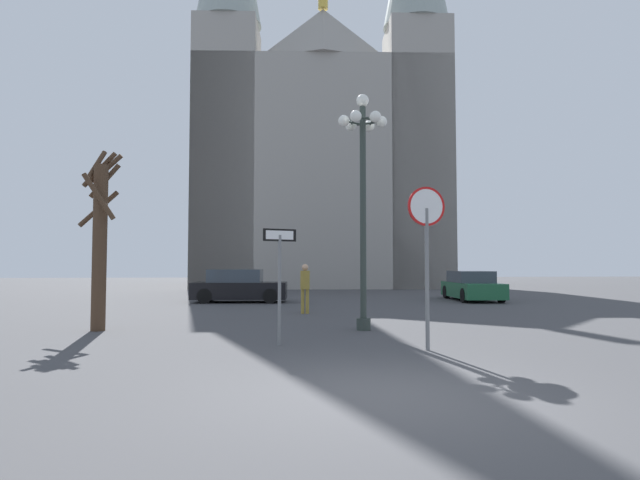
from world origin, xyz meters
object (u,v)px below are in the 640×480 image
Objects in this scene: stop_sign at (427,235)px; one_way_arrow_sign at (280,269)px; bare_tree at (100,236)px; parked_car_far_green at (472,286)px; street_lamp at (363,177)px; parked_car_near_black at (239,287)px; cathedral at (321,155)px; pedestrian_walking at (305,284)px.

stop_sign reaches higher than one_way_arrow_sign.
stop_sign is 3.07m from one_way_arrow_sign.
parked_car_far_green is (13.59, 9.62, -1.73)m from bare_tree.
parked_car_near_black is at bearing 111.38° from street_lamp.
stop_sign is 0.53× the size of street_lamp.
parked_car_far_green is (6.16, 13.20, -1.59)m from stop_sign.
one_way_arrow_sign is (-2.87, 0.87, -0.67)m from stop_sign.
bare_tree is 1.10× the size of parked_car_near_black.
bare_tree is 9.94m from parked_car_near_black.
cathedral is 7.68× the size of parked_car_far_green.
street_lamp is (2.15, 2.20, 2.35)m from one_way_arrow_sign.
cathedral is 5.43× the size of street_lamp.
pedestrian_walking is (0.91, 6.63, -0.55)m from one_way_arrow_sign.
stop_sign is 7.85m from pedestrian_walking.
parked_car_far_green is at bearing 1.28° from parked_car_near_black.
bare_tree reaches higher than stop_sign.
one_way_arrow_sign is at bearing -126.23° from parked_car_far_green.
parked_car_near_black is (2.83, 9.38, -1.70)m from bare_tree.
bare_tree is at bearing 154.27° from stop_sign.
cathedral is at bearing 88.87° from stop_sign.
street_lamp is at bearing -92.82° from cathedral.
pedestrian_walking is at bearing 104.68° from stop_sign.
cathedral is 13.70× the size of one_way_arrow_sign.
street_lamp is 12.68m from parked_car_far_green.
parked_car_far_green is at bearing -71.29° from cathedral.
pedestrian_walking is at bearing -64.23° from parked_car_near_black.
cathedral is 10.33× the size of stop_sign.
parked_car_far_green is (10.76, 0.24, -0.04)m from parked_car_near_black.
cathedral is 30.30m from one_way_arrow_sign.
cathedral is at bearing 72.92° from bare_tree.
one_way_arrow_sign reaches higher than parked_car_far_green.
bare_tree reaches higher than parked_car_far_green.
parked_car_far_green is 9.93m from pedestrian_walking.
parked_car_far_green is (9.03, 12.33, -0.92)m from one_way_arrow_sign.
stop_sign is at bearing -75.32° from pedestrian_walking.
one_way_arrow_sign reaches higher than pedestrian_walking.
street_lamp is at bearing -124.22° from parked_car_far_green.
street_lamp reaches higher than parked_car_far_green.
cathedral is 7.83× the size of parked_car_near_black.
parked_car_near_black is at bearing 73.21° from bare_tree.
cathedral is 7.09× the size of bare_tree.
one_way_arrow_sign is 0.52× the size of bare_tree.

